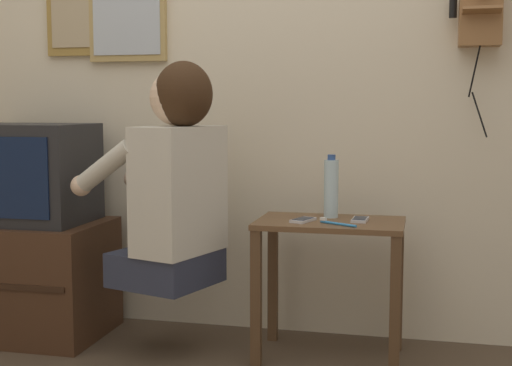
{
  "coord_description": "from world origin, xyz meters",
  "views": [
    {
      "loc": [
        0.69,
        -1.98,
        1.04
      ],
      "look_at": [
        0.03,
        0.81,
        0.72
      ],
      "focal_mm": 50.0,
      "sensor_mm": 36.0,
      "label": 1
    }
  ],
  "objects": [
    {
      "name": "wall_back",
      "position": [
        0.0,
        1.2,
        1.27
      ],
      "size": [
        6.8,
        0.05,
        2.55
      ],
      "color": "beige",
      "rests_on": "ground_plane"
    },
    {
      "name": "tv_stand",
      "position": [
        -1.04,
        0.86,
        0.26
      ],
      "size": [
        0.68,
        0.51,
        0.52
      ],
      "color": "#422819",
      "rests_on": "ground_plane"
    },
    {
      "name": "television",
      "position": [
        -1.04,
        0.87,
        0.74
      ],
      "size": [
        0.56,
        0.42,
        0.44
      ],
      "color": "#232326",
      "rests_on": "tv_stand"
    },
    {
      "name": "cell_phone_spare",
      "position": [
        0.44,
        0.88,
        0.58
      ],
      "size": [
        0.06,
        0.13,
        0.01
      ],
      "rotation": [
        0.0,
        0.0,
        -0.04
      ],
      "color": "silver",
      "rests_on": "side_table"
    },
    {
      "name": "side_table",
      "position": [
        0.33,
        0.86,
        0.44
      ],
      "size": [
        0.59,
        0.37,
        0.57
      ],
      "color": "brown",
      "rests_on": "ground_plane"
    },
    {
      "name": "water_bottle",
      "position": [
        0.32,
        0.95,
        0.7
      ],
      "size": [
        0.06,
        0.06,
        0.26
      ],
      "color": "silver",
      "rests_on": "side_table"
    },
    {
      "name": "person",
      "position": [
        -0.29,
        0.73,
        0.74
      ],
      "size": [
        0.63,
        0.53,
        0.91
      ],
      "rotation": [
        0.0,
        0.0,
        1.26
      ],
      "color": "#2D3347",
      "rests_on": "ground_plane"
    },
    {
      "name": "cell_phone_held",
      "position": [
        0.22,
        0.82,
        0.58
      ],
      "size": [
        0.1,
        0.14,
        0.01
      ],
      "rotation": [
        0.0,
        0.0,
        -0.33
      ],
      "color": "silver",
      "rests_on": "side_table"
    },
    {
      "name": "wall_phone_antique",
      "position": [
        0.9,
        1.12,
        1.47
      ],
      "size": [
        0.21,
        0.18,
        0.78
      ],
      "color": "olive"
    },
    {
      "name": "toothbrush",
      "position": [
        0.36,
        0.77,
        0.58
      ],
      "size": [
        0.15,
        0.1,
        0.02
      ],
      "rotation": [
        0.0,
        0.0,
        1.05
      ],
      "color": "#338CD8",
      "rests_on": "side_table"
    }
  ]
}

